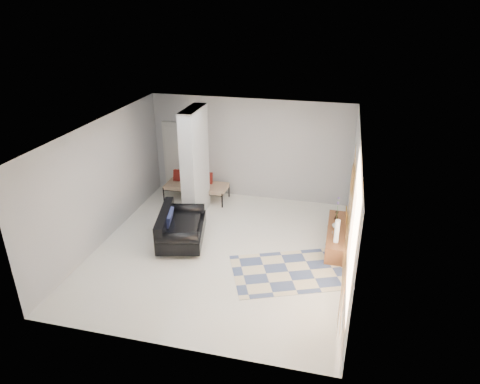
# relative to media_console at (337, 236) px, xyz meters

# --- Properties ---
(floor) EXTENTS (6.00, 6.00, 0.00)m
(floor) POSITION_rel_media_console_xyz_m (-2.52, -0.90, -0.20)
(floor) COLOR white
(floor) RESTS_ON ground
(ceiling) EXTENTS (6.00, 6.00, 0.00)m
(ceiling) POSITION_rel_media_console_xyz_m (-2.52, -0.90, 2.60)
(ceiling) COLOR white
(ceiling) RESTS_ON wall_back
(wall_back) EXTENTS (6.00, 0.00, 6.00)m
(wall_back) POSITION_rel_media_console_xyz_m (-2.52, 2.10, 1.20)
(wall_back) COLOR #B0B2B5
(wall_back) RESTS_ON ground
(wall_front) EXTENTS (6.00, 0.00, 6.00)m
(wall_front) POSITION_rel_media_console_xyz_m (-2.52, -3.90, 1.20)
(wall_front) COLOR #B0B2B5
(wall_front) RESTS_ON ground
(wall_left) EXTENTS (0.00, 6.00, 6.00)m
(wall_left) POSITION_rel_media_console_xyz_m (-5.27, -0.90, 1.20)
(wall_left) COLOR #B0B2B5
(wall_left) RESTS_ON ground
(wall_right) EXTENTS (0.00, 6.00, 6.00)m
(wall_right) POSITION_rel_media_console_xyz_m (0.23, -0.90, 1.20)
(wall_right) COLOR #B0B2B5
(wall_right) RESTS_ON ground
(partition_column) EXTENTS (0.35, 1.20, 2.80)m
(partition_column) POSITION_rel_media_console_xyz_m (-3.62, 0.70, 1.20)
(partition_column) COLOR #B5BABD
(partition_column) RESTS_ON floor
(hallway_door) EXTENTS (0.85, 0.06, 2.04)m
(hallway_door) POSITION_rel_media_console_xyz_m (-4.62, 2.06, 0.82)
(hallway_door) COLOR silver
(hallway_door) RESTS_ON floor
(curtain) EXTENTS (0.00, 2.55, 2.55)m
(curtain) POSITION_rel_media_console_xyz_m (0.15, -2.05, 1.25)
(curtain) COLOR gold
(curtain) RESTS_ON wall_right
(wall_art) EXTENTS (0.04, 0.45, 0.55)m
(wall_art) POSITION_rel_media_console_xyz_m (0.20, -0.00, 1.45)
(wall_art) COLOR #37210F
(wall_art) RESTS_ON wall_right
(media_console) EXTENTS (0.45, 1.86, 0.80)m
(media_console) POSITION_rel_media_console_xyz_m (0.00, 0.00, 0.00)
(media_console) COLOR brown
(media_console) RESTS_ON floor
(loveseat) EXTENTS (1.32, 1.83, 0.76)m
(loveseat) POSITION_rel_media_console_xyz_m (-3.56, -0.73, 0.15)
(loveseat) COLOR silver
(loveseat) RESTS_ON floor
(daybed) EXTENTS (1.74, 0.75, 0.77)m
(daybed) POSITION_rel_media_console_xyz_m (-3.95, 1.57, 0.21)
(daybed) COLOR black
(daybed) RESTS_ON floor
(area_rug) EXTENTS (2.68, 2.26, 0.01)m
(area_rug) POSITION_rel_media_console_xyz_m (-0.92, -1.38, -0.20)
(area_rug) COLOR beige
(area_rug) RESTS_ON floor
(cylinder_lamp) EXTENTS (0.10, 0.10, 0.53)m
(cylinder_lamp) POSITION_rel_media_console_xyz_m (-0.02, -0.60, 0.46)
(cylinder_lamp) COLOR silver
(cylinder_lamp) RESTS_ON media_console
(bronze_figurine) EXTENTS (0.12, 0.12, 0.22)m
(bronze_figurine) POSITION_rel_media_console_xyz_m (-0.05, 0.46, 0.30)
(bronze_figurine) COLOR black
(bronze_figurine) RESTS_ON media_console
(vase) EXTENTS (0.17, 0.17, 0.17)m
(vase) POSITION_rel_media_console_xyz_m (-0.05, 0.02, 0.28)
(vase) COLOR silver
(vase) RESTS_ON media_console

